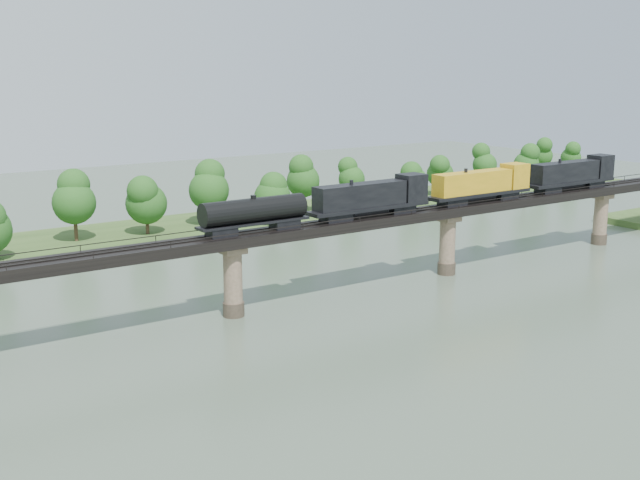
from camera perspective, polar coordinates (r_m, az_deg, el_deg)
ground at (r=88.77m, az=3.22°, el=-10.35°), size 400.00×400.00×0.00m
far_bank at (r=161.38m, az=-15.45°, el=0.03°), size 300.00×24.00×1.60m
bridge at (r=110.96m, az=-6.22°, el=-2.70°), size 236.00×30.00×11.50m
bridge_superstructure at (r=109.48m, az=-6.29°, el=0.49°), size 220.00×4.90×0.75m
far_treeline at (r=153.28m, az=-17.97°, el=2.29°), size 289.06×17.54×13.60m
freight_train at (r=131.75m, az=8.96°, el=3.58°), size 85.82×3.34×5.91m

